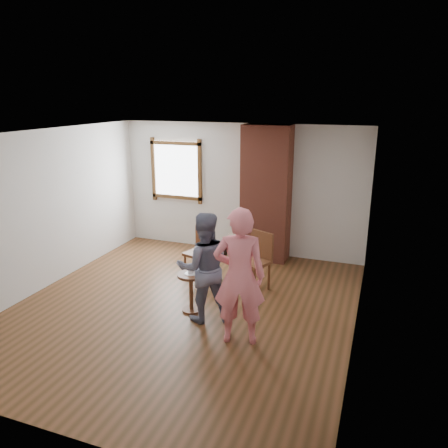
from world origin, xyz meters
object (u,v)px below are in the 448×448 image
Objects in this scene: dining_chair_right at (257,258)px; man at (204,267)px; person_pink at (239,277)px; side_table at (191,286)px; dining_chair_left at (201,250)px; stoneware_crock at (236,245)px.

man is (-0.41, -1.26, 0.25)m from dining_chair_right.
person_pink reaches higher than dining_chair_right.
dining_chair_right reaches higher than side_table.
man is (0.66, -1.42, 0.30)m from dining_chair_left.
stoneware_crock is 2.68m from man.
man is 0.77m from person_pink.
side_table is 1.18m from person_pink.
side_table is 0.33× the size of person_pink.
stoneware_crock is 1.59m from dining_chair_right.
side_table is (-0.69, -1.11, -0.14)m from dining_chair_right.
stoneware_crock is 0.24× the size of person_pink.
dining_chair_left is 1.48× the size of side_table.
side_table is (0.38, -1.27, -0.09)m from dining_chair_left.
side_table is at bearing -45.87° from person_pink.
dining_chair_right is at bearing -137.80° from man.
stoneware_crock is 0.28× the size of man.
dining_chair_left is at bearing -94.87° from man.
person_pink is (0.65, -0.39, 0.11)m from man.
person_pink is at bearing -30.00° from side_table.
dining_chair_right is 0.61× the size of man.
stoneware_crock is 0.46× the size of dining_chair_right.
stoneware_crock is 2.45m from side_table.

